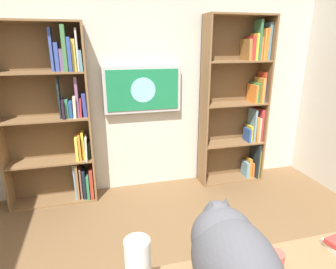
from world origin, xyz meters
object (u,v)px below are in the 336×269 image
object	(u,v)px
bookshelf_right	(57,118)
cat	(231,257)
bookshelf_left	(241,102)
wall_mounted_tv	(143,90)
coffee_mug	(275,261)
paper_towel_roll	(138,266)

from	to	relation	value
bookshelf_right	cat	bearing A→B (deg)	111.17
bookshelf_left	wall_mounted_tv	world-z (taller)	bookshelf_left
bookshelf_left	wall_mounted_tv	distance (m)	1.25
wall_mounted_tv	coffee_mug	bearing A→B (deg)	95.37
bookshelf_right	cat	world-z (taller)	bookshelf_right
cat	paper_towel_roll	bearing A→B (deg)	-17.46
bookshelf_left	wall_mounted_tv	xyz separation A→B (m)	(1.24, -0.08, 0.19)
bookshelf_right	bookshelf_left	bearing A→B (deg)	-179.98
cat	paper_towel_roll	xyz separation A→B (m)	(0.37, -0.12, -0.06)
wall_mounted_tv	paper_towel_roll	bearing A→B (deg)	79.38
paper_towel_roll	coffee_mug	bearing A→B (deg)	176.06
bookshelf_left	cat	world-z (taller)	bookshelf_left
bookshelf_left	cat	xyz separation A→B (m)	(1.29, 2.33, -0.14)
wall_mounted_tv	cat	size ratio (longest dim) A/B	1.34
paper_towel_roll	bookshelf_right	bearing A→B (deg)	-76.53
bookshelf_right	paper_towel_roll	world-z (taller)	bookshelf_right
bookshelf_left	cat	size ratio (longest dim) A/B	3.07
coffee_mug	cat	bearing A→B (deg)	14.61
wall_mounted_tv	paper_towel_roll	distance (m)	2.37
bookshelf_right	coffee_mug	distance (m)	2.56
bookshelf_left	coffee_mug	size ratio (longest dim) A/B	21.63
wall_mounted_tv	cat	distance (m)	2.43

